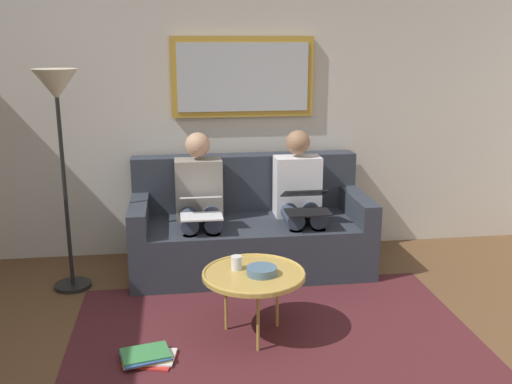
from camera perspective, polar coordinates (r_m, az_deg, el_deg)
wall_rear at (r=5.15m, az=-1.40°, el=8.47°), size 6.00×0.12×2.60m
area_rug at (r=3.86m, az=1.80°, el=-14.02°), size 2.60×1.80×0.01m
couch at (r=4.89m, az=-0.68°, el=-3.73°), size 1.92×0.90×0.90m
framed_mirror at (r=5.04m, az=-1.29°, el=11.18°), size 1.21×0.05×0.67m
coffee_table at (r=3.71m, az=-0.23°, el=-8.09°), size 0.65×0.65×0.45m
cup at (r=3.74m, az=-1.93°, el=-6.94°), size 0.07×0.07×0.09m
bowl at (r=3.67m, az=0.56°, el=-7.72°), size 0.19×0.19×0.05m
person_left at (r=4.81m, az=4.28°, el=-0.41°), size 0.38×0.58×1.14m
laptop_black at (r=4.59m, az=4.89°, el=-0.93°), size 0.34×0.38×0.17m
person_right at (r=4.71m, az=-5.55°, el=-0.77°), size 0.38×0.58×1.14m
laptop_white at (r=4.47m, az=-5.42°, el=-1.35°), size 0.32×0.35×0.15m
magazine_stack at (r=3.66m, az=-10.56°, el=-15.55°), size 0.35×0.28×0.05m
standing_lamp at (r=4.44m, az=-18.81°, el=7.62°), size 0.32×0.32×1.66m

